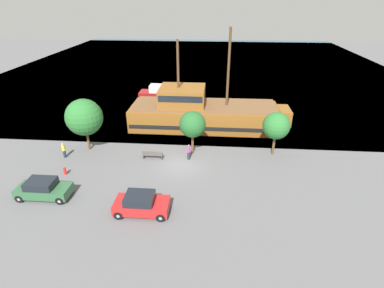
{
  "coord_description": "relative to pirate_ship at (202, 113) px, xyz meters",
  "views": [
    {
      "loc": [
        2.92,
        -24.1,
        14.47
      ],
      "look_at": [
        0.89,
        2.0,
        1.2
      ],
      "focal_mm": 28.0,
      "sensor_mm": 36.0,
      "label": 1
    }
  ],
  "objects": [
    {
      "name": "tree_row_mideast",
      "position": [
        -0.63,
        -6.82,
        1.36
      ],
      "size": [
        2.58,
        2.58,
        4.42
      ],
      "color": "brown",
      "rests_on": "ground_plane"
    },
    {
      "name": "tree_row_midwest",
      "position": [
        7.39,
        -6.44,
        1.33
      ],
      "size": [
        2.63,
        2.63,
        4.4
      ],
      "color": "brown",
      "rests_on": "ground_plane"
    },
    {
      "name": "pirate_ship",
      "position": [
        0.0,
        0.0,
        0.0
      ],
      "size": [
        18.54,
        5.56,
        11.32
      ],
      "color": "brown",
      "rests_on": "water_surface"
    },
    {
      "name": "pedestrian_walking_far",
      "position": [
        -0.91,
        -8.13,
        -0.96
      ],
      "size": [
        0.32,
        0.32,
        1.57
      ],
      "color": "#232838",
      "rests_on": "ground_plane"
    },
    {
      "name": "parked_car_curb_mid",
      "position": [
        -11.73,
        -15.0,
        -0.99
      ],
      "size": [
        4.11,
        1.84,
        1.54
      ],
      "color": "#2D5B38",
      "rests_on": "ground_plane"
    },
    {
      "name": "fire_hydrant",
      "position": [
        -11.61,
        -11.71,
        -1.34
      ],
      "size": [
        0.42,
        0.25,
        0.76
      ],
      "color": "red",
      "rests_on": "ground_plane"
    },
    {
      "name": "moored_boat_dockside",
      "position": [
        -6.54,
        10.13,
        -0.96
      ],
      "size": [
        7.04,
        2.34,
        2.1
      ],
      "color": "maroon",
      "rests_on": "water_surface"
    },
    {
      "name": "ground_plane",
      "position": [
        -1.54,
        -9.22,
        -1.75
      ],
      "size": [
        160.0,
        160.0,
        0.0
      ],
      "primitive_type": "plane",
      "color": "#5B5B5E"
    },
    {
      "name": "pedestrian_walking_near",
      "position": [
        -13.07,
        -8.68,
        -0.98
      ],
      "size": [
        0.32,
        0.32,
        1.53
      ],
      "color": "#232838",
      "rests_on": "ground_plane"
    },
    {
      "name": "parked_car_curb_front",
      "position": [
        -3.65,
        -16.25,
        -0.98
      ],
      "size": [
        3.96,
        1.96,
        1.56
      ],
      "color": "#B21E1E",
      "rests_on": "ground_plane"
    },
    {
      "name": "tree_row_east",
      "position": [
        -11.32,
        -6.84,
        1.78
      ],
      "size": [
        3.62,
        3.62,
        5.35
      ],
      "color": "brown",
      "rests_on": "ground_plane"
    },
    {
      "name": "water_surface",
      "position": [
        -1.54,
        34.78,
        -1.75
      ],
      "size": [
        80.0,
        80.0,
        0.0
      ],
      "primitive_type": "plane",
      "color": "#33566B",
      "rests_on": "ground"
    },
    {
      "name": "bench_promenade_east",
      "position": [
        -4.39,
        -8.33,
        -1.3
      ],
      "size": [
        1.94,
        0.45,
        0.85
      ],
      "color": "#4C4742",
      "rests_on": "ground_plane"
    }
  ]
}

